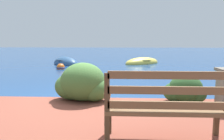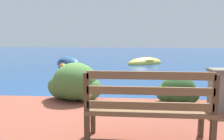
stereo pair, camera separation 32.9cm
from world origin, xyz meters
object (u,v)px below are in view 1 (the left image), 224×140
(mooring_buoy, at_px, (61,68))
(rowboat_nearest, at_px, (66,63))
(rowboat_mid, at_px, (142,63))
(park_bench, at_px, (167,105))

(mooring_buoy, bearing_deg, rowboat_nearest, 97.96)
(rowboat_mid, xyz_separation_m, mooring_buoy, (-4.47, -2.81, 0.01))
(rowboat_mid, height_order, mooring_buoy, rowboat_mid)
(park_bench, relative_size, rowboat_mid, 0.56)
(park_bench, distance_m, mooring_buoy, 9.33)
(park_bench, xyz_separation_m, rowboat_nearest, (-4.05, 10.64, -0.63))
(rowboat_mid, bearing_deg, mooring_buoy, 175.38)
(park_bench, height_order, mooring_buoy, park_bench)
(mooring_buoy, bearing_deg, rowboat_mid, 32.14)
(rowboat_nearest, xyz_separation_m, mooring_buoy, (0.30, -2.12, 0.00))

